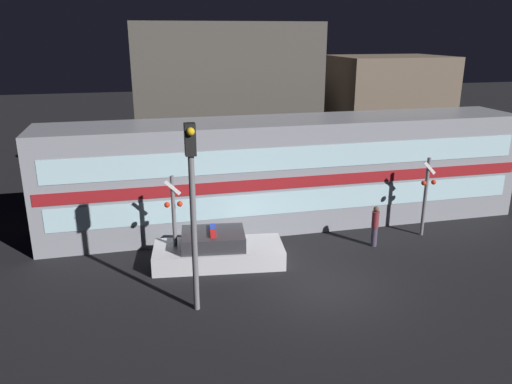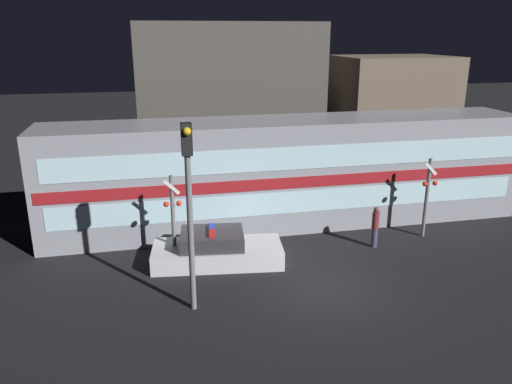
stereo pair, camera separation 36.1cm
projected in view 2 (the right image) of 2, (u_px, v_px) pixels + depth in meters
ground_plane at (324, 288)px, 16.43m from camera, size 120.00×120.00×0.00m
train at (288, 172)px, 21.47m from camera, size 20.52×3.07×4.59m
police_car at (216, 250)px, 18.11m from camera, size 4.87×2.44×1.34m
pedestrian at (375, 227)px, 19.36m from camera, size 0.28×0.28×1.66m
crossing_signal_near at (427, 195)px, 20.08m from camera, size 0.64×0.31×3.31m
crossing_signal_far at (173, 216)px, 17.72m from camera, size 0.64×0.31×3.31m
traffic_light_corner at (189, 199)px, 14.17m from camera, size 0.30×0.46×5.71m
building_left at (227, 103)px, 27.96m from camera, size 9.81×5.67×8.57m
building_center at (390, 115)px, 29.66m from camera, size 6.40×4.88×6.75m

